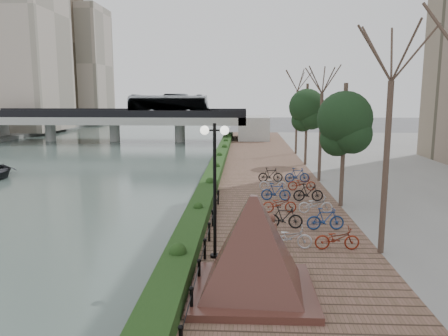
# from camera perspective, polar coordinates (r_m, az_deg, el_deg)

# --- Properties ---
(ground) EXTENTS (220.00, 220.00, 0.00)m
(ground) POSITION_cam_1_polar(r_m,az_deg,el_deg) (15.69, -8.11, -14.64)
(ground) COLOR #59595B
(ground) RESTS_ON ground
(river_water) EXTENTS (30.00, 130.00, 0.02)m
(river_water) POSITION_cam_1_polar(r_m,az_deg,el_deg) (43.39, -21.57, 0.43)
(river_water) COLOR #485B54
(river_water) RESTS_ON ground
(promenade) EXTENTS (8.00, 75.00, 0.50)m
(promenade) POSITION_cam_1_polar(r_m,az_deg,el_deg) (32.16, 4.78, -1.49)
(promenade) COLOR brown
(promenade) RESTS_ON ground
(hedge) EXTENTS (1.10, 56.00, 0.60)m
(hedge) POSITION_cam_1_polar(r_m,az_deg,el_deg) (34.57, -1.00, 0.25)
(hedge) COLOR #1C3C15
(hedge) RESTS_ON promenade
(chain_fence) EXTENTS (0.10, 14.10, 0.70)m
(chain_fence) POSITION_cam_1_polar(r_m,az_deg,el_deg) (17.04, -2.21, -9.48)
(chain_fence) COLOR black
(chain_fence) RESTS_ON promenade
(granite_monument) EXTENTS (5.78, 5.78, 3.02)m
(granite_monument) POSITION_cam_1_polar(r_m,az_deg,el_deg) (13.13, 3.83, -9.95)
(granite_monument) COLOR #43241D
(granite_monument) RESTS_ON promenade
(lamppost) EXTENTS (1.02, 0.32, 4.92)m
(lamppost) POSITION_cam_1_polar(r_m,az_deg,el_deg) (15.49, -1.23, 0.78)
(lamppost) COLOR black
(lamppost) RESTS_ON promenade
(motorcycle) EXTENTS (0.44, 1.37, 0.85)m
(motorcycle) POSITION_cam_1_polar(r_m,az_deg,el_deg) (18.08, 5.82, -8.13)
(motorcycle) COLOR black
(motorcycle) RESTS_ON promenade
(pedestrian) EXTENTS (0.70, 0.55, 1.69)m
(pedestrian) POSITION_cam_1_polar(r_m,az_deg,el_deg) (16.06, 6.12, -8.86)
(pedestrian) COLOR brown
(pedestrian) RESTS_ON promenade
(bicycle_parking) EXTENTS (2.40, 14.69, 1.00)m
(bicycle_parking) POSITION_cam_1_polar(r_m,az_deg,el_deg) (23.48, 9.23, -3.94)
(bicycle_parking) COLOR #B7B6BB
(bicycle_parking) RESTS_ON promenade
(street_trees) EXTENTS (3.20, 37.12, 6.80)m
(street_trees) POSITION_cam_1_polar(r_m,az_deg,el_deg) (27.36, 13.65, 3.60)
(street_trees) COLOR #3B2F23
(street_trees) RESTS_ON promenade
(bridge) EXTENTS (36.00, 10.77, 6.50)m
(bridge) POSITION_cam_1_polar(r_m,az_deg,el_deg) (61.31, -12.76, 6.52)
(bridge) COLOR #A8A8A3
(bridge) RESTS_ON ground
(far_buildings) EXTENTS (35.00, 38.00, 38.00)m
(far_buildings) POSITION_cam_1_polar(r_m,az_deg,el_deg) (92.00, -27.18, 14.63)
(far_buildings) COLOR #B3A495
(far_buildings) RESTS_ON far_bank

